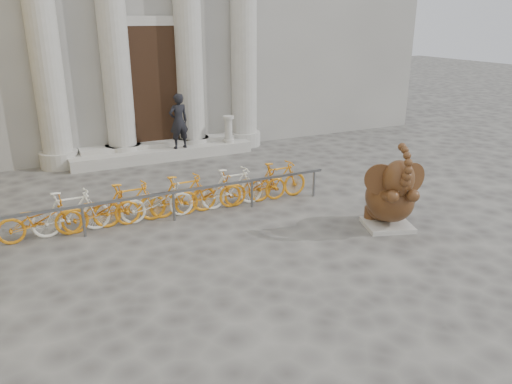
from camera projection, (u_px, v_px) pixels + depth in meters
name	position (u px, v px, depth m)	size (l,w,h in m)	color
ground	(312.00, 288.00, 8.75)	(80.00, 80.00, 0.00)	#474442
entrance_steps	(163.00, 153.00, 16.66)	(6.00, 1.20, 0.36)	#A8A59E
elephant_statue	(391.00, 197.00, 10.98)	(1.35, 1.60, 2.03)	#A8A59E
bike_rack	(170.00, 197.00, 11.65)	(8.00, 0.53, 1.00)	slate
pedestrian	(179.00, 121.00, 16.21)	(0.66, 0.43, 1.80)	black
balustrade_post	(229.00, 130.00, 17.14)	(0.37, 0.37, 0.91)	#A8A59E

